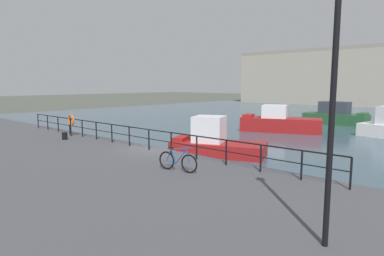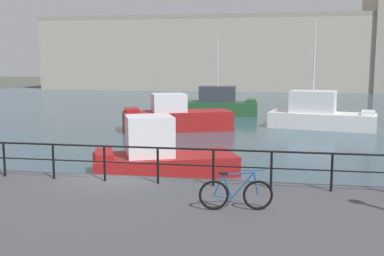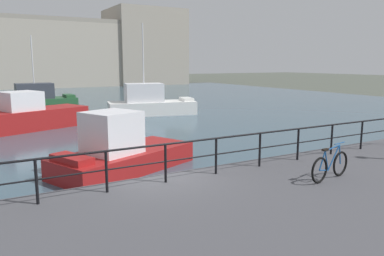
{
  "view_description": "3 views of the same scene",
  "coord_description": "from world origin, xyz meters",
  "px_view_note": "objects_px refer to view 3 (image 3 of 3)",
  "views": [
    {
      "loc": [
        12.7,
        -11.72,
        4.33
      ],
      "look_at": [
        0.95,
        1.39,
        2.0
      ],
      "focal_mm": 31.08,
      "sensor_mm": 36.0,
      "label": 1
    },
    {
      "loc": [
        4.73,
        -13.38,
        4.49
      ],
      "look_at": [
        2.18,
        1.27,
        2.35
      ],
      "focal_mm": 43.0,
      "sensor_mm": 36.0,
      "label": 2
    },
    {
      "loc": [
        -4.38,
        -9.67,
        4.18
      ],
      "look_at": [
        2.33,
        2.05,
        1.86
      ],
      "focal_mm": 35.59,
      "sensor_mm": 36.0,
      "label": 3
    }
  ],
  "objects_px": {
    "parked_bicycle": "(330,166)",
    "moored_red_daysailer": "(120,152)",
    "harbor_building": "(39,53)",
    "moored_blue_motorboat": "(28,116)",
    "moored_cabin_cruiser": "(150,103)",
    "moored_white_yacht": "(37,101)"
  },
  "relations": [
    {
      "from": "harbor_building",
      "to": "parked_bicycle",
      "type": "relative_size",
      "value": 37.22
    },
    {
      "from": "moored_red_daysailer",
      "to": "parked_bicycle",
      "type": "xyz_separation_m",
      "value": [
        3.62,
        -6.96,
        0.6
      ]
    },
    {
      "from": "moored_cabin_cruiser",
      "to": "moored_red_daysailer",
      "type": "xyz_separation_m",
      "value": [
        -7.64,
        -14.61,
        -0.17
      ]
    },
    {
      "from": "moored_white_yacht",
      "to": "moored_blue_motorboat",
      "type": "height_order",
      "value": "moored_white_yacht"
    },
    {
      "from": "moored_cabin_cruiser",
      "to": "harbor_building",
      "type": "bearing_deg",
      "value": 105.14
    },
    {
      "from": "harbor_building",
      "to": "moored_cabin_cruiser",
      "type": "relative_size",
      "value": 8.88
    },
    {
      "from": "harbor_building",
      "to": "parked_bicycle",
      "type": "bearing_deg",
      "value": -91.78
    },
    {
      "from": "parked_bicycle",
      "to": "harbor_building",
      "type": "bearing_deg",
      "value": 78.56
    },
    {
      "from": "moored_blue_motorboat",
      "to": "moored_red_daysailer",
      "type": "distance_m",
      "value": 12.16
    },
    {
      "from": "parked_bicycle",
      "to": "moored_red_daysailer",
      "type": "bearing_deg",
      "value": 107.78
    },
    {
      "from": "harbor_building",
      "to": "moored_cabin_cruiser",
      "type": "bearing_deg",
      "value": -87.35
    },
    {
      "from": "moored_cabin_cruiser",
      "to": "moored_red_daysailer",
      "type": "distance_m",
      "value": 16.49
    },
    {
      "from": "harbor_building",
      "to": "parked_bicycle",
      "type": "height_order",
      "value": "harbor_building"
    },
    {
      "from": "moored_red_daysailer",
      "to": "harbor_building",
      "type": "bearing_deg",
      "value": -117.78
    },
    {
      "from": "harbor_building",
      "to": "moored_blue_motorboat",
      "type": "distance_m",
      "value": 46.88
    },
    {
      "from": "moored_red_daysailer",
      "to": "parked_bicycle",
      "type": "distance_m",
      "value": 7.87
    },
    {
      "from": "moored_cabin_cruiser",
      "to": "parked_bicycle",
      "type": "height_order",
      "value": "moored_cabin_cruiser"
    },
    {
      "from": "harbor_building",
      "to": "parked_bicycle",
      "type": "xyz_separation_m",
      "value": [
        -2.02,
        -64.98,
        -4.53
      ]
    },
    {
      "from": "moored_blue_motorboat",
      "to": "parked_bicycle",
      "type": "relative_size",
      "value": 4.29
    },
    {
      "from": "moored_cabin_cruiser",
      "to": "parked_bicycle",
      "type": "distance_m",
      "value": 21.95
    },
    {
      "from": "moored_blue_motorboat",
      "to": "moored_red_daysailer",
      "type": "xyz_separation_m",
      "value": [
        1.89,
        -12.01,
        -0.09
      ]
    },
    {
      "from": "harbor_building",
      "to": "moored_cabin_cruiser",
      "type": "height_order",
      "value": "harbor_building"
    }
  ]
}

